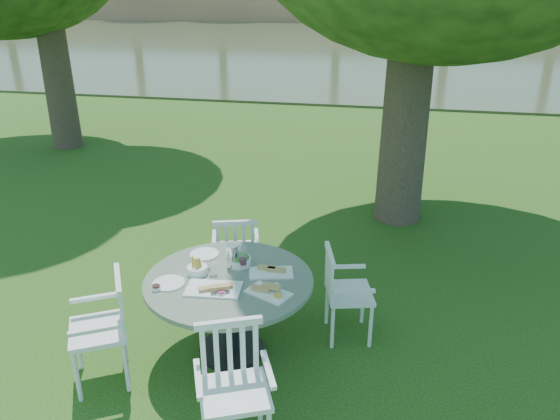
% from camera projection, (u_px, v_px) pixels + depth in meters
% --- Properties ---
extents(ground, '(140.00, 140.00, 0.00)m').
position_uv_depth(ground, '(276.00, 294.00, 5.59)').
color(ground, '#15370B').
rests_on(ground, ground).
extents(table, '(1.38, 1.38, 0.72)m').
position_uv_depth(table, '(229.00, 293.00, 4.50)').
color(table, black).
rests_on(table, ground).
extents(chair_ne, '(0.49, 0.51, 0.84)m').
position_uv_depth(chair_ne, '(340.00, 287.00, 4.76)').
color(chair_ne, white).
rests_on(chair_ne, ground).
extents(chair_nw, '(0.52, 0.50, 0.84)m').
position_uv_depth(chair_nw, '(236.00, 249.00, 5.43)').
color(chair_nw, white).
rests_on(chair_nw, ground).
extents(chair_sw, '(0.60, 0.61, 0.90)m').
position_uv_depth(chair_sw, '(109.00, 321.00, 4.22)').
color(chair_sw, white).
rests_on(chair_sw, ground).
extents(chair_se, '(0.59, 0.57, 0.90)m').
position_uv_depth(chair_se, '(232.00, 377.00, 3.63)').
color(chair_se, white).
rests_on(chair_se, ground).
extents(tableware, '(1.14, 0.83, 0.21)m').
position_uv_depth(tableware, '(226.00, 270.00, 4.50)').
color(tableware, white).
rests_on(tableware, table).
extents(river, '(100.00, 28.00, 0.12)m').
position_uv_depth(river, '(374.00, 46.00, 26.34)').
color(river, '#363E24').
rests_on(river, ground).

